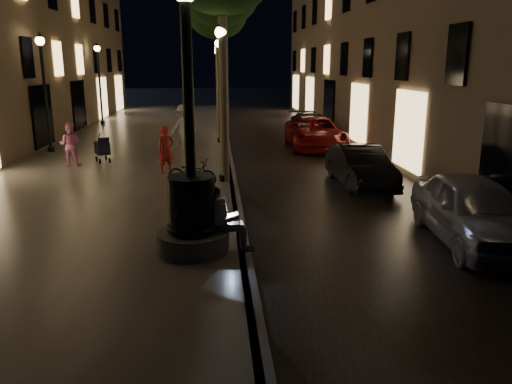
{
  "coord_description": "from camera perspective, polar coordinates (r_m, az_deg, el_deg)",
  "views": [
    {
      "loc": [
        -0.52,
        -7.26,
        3.76
      ],
      "look_at": [
        0.32,
        3.0,
        1.11
      ],
      "focal_mm": 35.0,
      "sensor_mm": 36.0,
      "label": 1
    }
  ],
  "objects": [
    {
      "name": "seated_man_laptop",
      "position": [
        9.7,
        -3.68,
        -2.84
      ],
      "size": [
        0.91,
        0.31,
        1.28
      ],
      "color": "tan",
      "rests_on": "promenade"
    },
    {
      "name": "car_third",
      "position": [
        23.0,
        6.77,
        6.71
      ],
      "size": [
        2.53,
        5.19,
        1.42
      ],
      "primitive_type": "imported",
      "rotation": [
        0.0,
        0.0,
        -0.03
      ],
      "color": "maroon",
      "rests_on": "ground"
    },
    {
      "name": "lamp_curb_b",
      "position": [
        23.27,
        -4.22,
        13.1
      ],
      "size": [
        0.36,
        0.36,
        4.81
      ],
      "color": "black",
      "rests_on": "promenade"
    },
    {
      "name": "pedestrian_pink",
      "position": [
        19.1,
        -20.49,
        5.13
      ],
      "size": [
        0.77,
        0.61,
        1.55
      ],
      "primitive_type": "imported",
      "rotation": [
        0.0,
        0.0,
        3.11
      ],
      "color": "pink",
      "rests_on": "promenade"
    },
    {
      "name": "lamp_curb_a",
      "position": [
        15.27,
        -3.92,
        12.43
      ],
      "size": [
        0.36,
        0.36,
        4.81
      ],
      "color": "black",
      "rests_on": "promenade"
    },
    {
      "name": "pedestrian_red",
      "position": [
        16.89,
        -10.25,
        4.76
      ],
      "size": [
        0.68,
        0.6,
        1.58
      ],
      "primitive_type": "imported",
      "rotation": [
        0.0,
        0.0,
        0.47
      ],
      "color": "red",
      "rests_on": "promenade"
    },
    {
      "name": "promenade",
      "position": [
        22.83,
        -13.41,
        4.81
      ],
      "size": [
        8.0,
        45.0,
        0.2
      ],
      "primitive_type": "cube",
      "color": "#635E57",
      "rests_on": "ground"
    },
    {
      "name": "stroller",
      "position": [
        19.4,
        -17.17,
        4.81
      ],
      "size": [
        0.7,
        1.03,
        1.07
      ],
      "rotation": [
        0.0,
        0.0,
        0.42
      ],
      "color": "black",
      "rests_on": "promenade"
    },
    {
      "name": "car_front",
      "position": [
        11.64,
        23.61,
        -1.92
      ],
      "size": [
        2.08,
        4.38,
        1.45
      ],
      "primitive_type": "imported",
      "rotation": [
        0.0,
        0.0,
        -0.09
      ],
      "color": "#A0A2A8",
      "rests_on": "ground"
    },
    {
      "name": "ground",
      "position": [
        22.58,
        -3.28,
        4.82
      ],
      "size": [
        120.0,
        120.0,
        0.0
      ],
      "primitive_type": "plane",
      "color": "black",
      "rests_on": "ground"
    },
    {
      "name": "tree_far",
      "position": [
        33.37,
        -4.36,
        18.98
      ],
      "size": [
        3.0,
        3.0,
        7.5
      ],
      "color": "#6B604C",
      "rests_on": "promenade"
    },
    {
      "name": "lamp_left_c",
      "position": [
        32.02,
        -17.51,
        12.84
      ],
      "size": [
        0.36,
        0.36,
        4.81
      ],
      "color": "black",
      "rests_on": "promenade"
    },
    {
      "name": "fountain_lamppost",
      "position": [
        9.62,
        -7.35,
        -1.05
      ],
      "size": [
        1.4,
        1.4,
        5.21
      ],
      "color": "#59595B",
      "rests_on": "promenade"
    },
    {
      "name": "cobble_lane",
      "position": [
        22.85,
        4.29,
        4.94
      ],
      "size": [
        6.0,
        45.0,
        0.02
      ],
      "primitive_type": "cube",
      "color": "black",
      "rests_on": "ground"
    },
    {
      "name": "bicycle",
      "position": [
        15.01,
        -7.32,
        2.2
      ],
      "size": [
        1.65,
        1.08,
        0.82
      ],
      "primitive_type": "imported",
      "rotation": [
        0.0,
        0.0,
        1.19
      ],
      "color": "black",
      "rests_on": "promenade"
    },
    {
      "name": "lamp_curb_c",
      "position": [
        31.27,
        -4.37,
        13.42
      ],
      "size": [
        0.36,
        0.36,
        4.81
      ],
      "color": "black",
      "rests_on": "promenade"
    },
    {
      "name": "car_second",
      "position": [
        16.03,
        11.84,
        2.88
      ],
      "size": [
        1.44,
        3.89,
        1.27
      ],
      "primitive_type": "imported",
      "rotation": [
        0.0,
        0.0,
        0.02
      ],
      "color": "black",
      "rests_on": "ground"
    },
    {
      "name": "car_rear",
      "position": [
        27.01,
        6.32,
        7.65
      ],
      "size": [
        2.13,
        4.37,
        1.22
      ],
      "primitive_type": "imported",
      "rotation": [
        0.0,
        0.0,
        0.1
      ],
      "color": "#2E2E33",
      "rests_on": "ground"
    },
    {
      "name": "curb_strip",
      "position": [
        22.57,
        -3.28,
        5.07
      ],
      "size": [
        0.25,
        45.0,
        0.2
      ],
      "primitive_type": "cube",
      "color": "#59595B",
      "rests_on": "ground"
    },
    {
      "name": "tree_third",
      "position": [
        27.37,
        -4.42,
        19.37
      ],
      "size": [
        3.0,
        3.0,
        7.2
      ],
      "color": "#6B604C",
      "rests_on": "promenade"
    },
    {
      "name": "pedestrian_white",
      "position": [
        21.65,
        -8.27,
        7.36
      ],
      "size": [
        1.4,
        1.12,
        1.9
      ],
      "primitive_type": "imported",
      "rotation": [
        0.0,
        0.0,
        3.53
      ],
      "color": "silver",
      "rests_on": "promenade"
    },
    {
      "name": "lamp_curb_d",
      "position": [
        39.27,
        -4.45,
        13.62
      ],
      "size": [
        0.36,
        0.36,
        4.81
      ],
      "color": "black",
      "rests_on": "promenade"
    },
    {
      "name": "lamp_left_b",
      "position": [
        22.35,
        -23.11,
        11.96
      ],
      "size": [
        0.36,
        0.36,
        4.81
      ],
      "color": "black",
      "rests_on": "promenade"
    }
  ]
}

